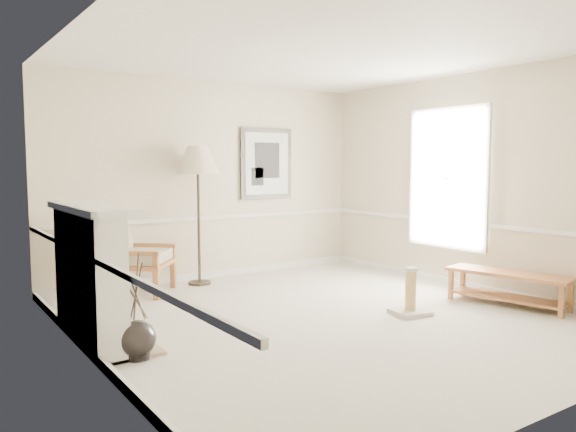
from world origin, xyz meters
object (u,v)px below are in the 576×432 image
object	(u,v)px
floor_lamp	(198,164)
scratching_post	(410,300)
floor_vase	(138,340)
bench	(508,283)
armchair	(130,250)

from	to	relation	value
floor_lamp	scratching_post	bearing A→B (deg)	-65.73
floor_vase	floor_lamp	bearing A→B (deg)	54.65
floor_vase	scratching_post	distance (m)	3.06
floor_lamp	bench	size ratio (longest dim) A/B	1.30
bench	scratching_post	bearing A→B (deg)	162.79
scratching_post	bench	bearing A→B (deg)	-17.21
floor_lamp	floor_vase	bearing A→B (deg)	-125.35
armchair	bench	world-z (taller)	armchair
armchair	bench	size ratio (longest dim) A/B	0.77
floor_vase	bench	bearing A→B (deg)	-9.11
floor_vase	bench	world-z (taller)	floor_vase
armchair	floor_vase	bearing A→B (deg)	-157.38
armchair	floor_lamp	world-z (taller)	floor_lamp
floor_vase	floor_lamp	xyz separation A→B (m)	(1.78, 2.51, 1.52)
floor_lamp	scratching_post	distance (m)	3.44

